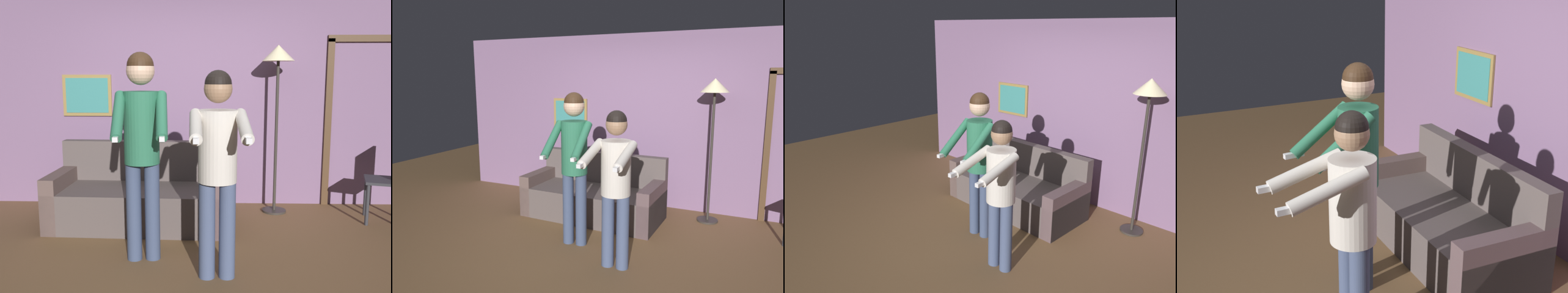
# 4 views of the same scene
# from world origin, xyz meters

# --- Properties ---
(ground_plane) EXTENTS (12.00, 12.00, 0.00)m
(ground_plane) POSITION_xyz_m (0.00, 0.00, 0.00)
(ground_plane) COLOR brown
(back_wall_assembly) EXTENTS (6.40, 0.10, 2.60)m
(back_wall_assembly) POSITION_xyz_m (0.02, 1.93, 1.30)
(back_wall_assembly) COLOR slate
(back_wall_assembly) RESTS_ON ground_plane
(couch) EXTENTS (1.93, 0.91, 0.87)m
(couch) POSITION_xyz_m (-0.47, 1.09, 0.28)
(couch) COLOR #564B48
(couch) RESTS_ON ground_plane
(torchiere_lamp) EXTENTS (0.37, 0.37, 1.94)m
(torchiere_lamp) POSITION_xyz_m (1.03, 1.56, 1.66)
(torchiere_lamp) COLOR #332D28
(torchiere_lamp) RESTS_ON ground_plane
(person_standing_left) EXTENTS (0.48, 0.69, 1.79)m
(person_standing_left) POSITION_xyz_m (-0.31, 0.15, 1.10)
(person_standing_left) COLOR #3B4969
(person_standing_left) RESTS_ON ground_plane
(person_standing_right) EXTENTS (0.45, 0.71, 1.64)m
(person_standing_right) POSITION_xyz_m (0.32, -0.19, 0.99)
(person_standing_right) COLOR #445275
(person_standing_right) RESTS_ON ground_plane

